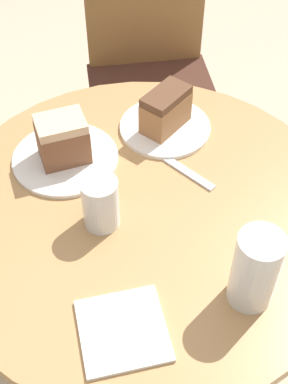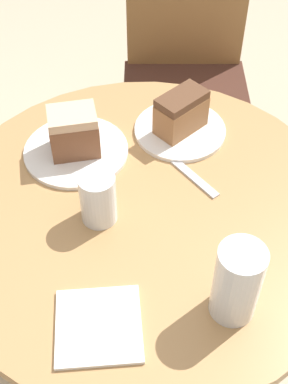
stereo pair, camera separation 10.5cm
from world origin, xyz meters
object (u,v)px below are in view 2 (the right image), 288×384
plate_near (180,130)px  cake_slice_near (181,112)px  chair (186,82)px  plate_far (76,151)px  cake_slice_far (74,132)px  glass_water (98,201)px  glass_lemonade (236,285)px

plate_near → cake_slice_near: (0.00, -0.00, 0.05)m
plate_near → chair: bearing=87.9°
plate_near → plate_far: 0.24m
cake_slice_near → cake_slice_far: size_ratio=1.07×
plate_near → plate_far: same height
cake_slice_near → glass_water: size_ratio=1.15×
cake_slice_far → glass_lemonade: 0.49m
chair → plate_near: chair is taller
cake_slice_near → cake_slice_far: (-0.23, -0.09, 0.00)m
cake_slice_near → glass_water: glass_water is taller
plate_near → glass_lemonade: bearing=-77.7°
chair → cake_slice_near: size_ratio=7.38×
chair → plate_near: size_ratio=4.52×
plate_near → glass_lemonade: glass_lemonade is taller
plate_far → plate_near: bearing=20.6°
chair → plate_near: (-0.02, -0.55, 0.26)m
plate_near → cake_slice_far: 0.25m
plate_near → glass_water: size_ratio=1.88×
plate_near → glass_water: 0.31m
plate_near → glass_lemonade: size_ratio=1.32×
plate_near → glass_water: bearing=-119.9°
plate_near → glass_water: glass_water is taller
cake_slice_near → chair: bearing=87.9°
chair → cake_slice_far: (-0.25, -0.63, 0.32)m
plate_far → cake_slice_near: 0.25m
chair → cake_slice_far: 0.75m
glass_lemonade → glass_water: 0.32m
glass_lemonade → chair: bearing=94.5°
glass_lemonade → glass_water: glass_lemonade is taller
cake_slice_near → glass_water: 0.31m
plate_near → cake_slice_near: cake_slice_near is taller
plate_near → glass_water: (-0.15, -0.27, 0.04)m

